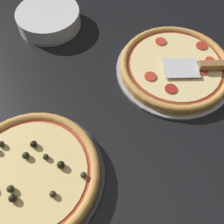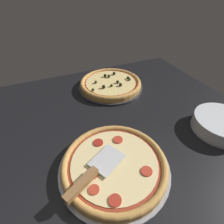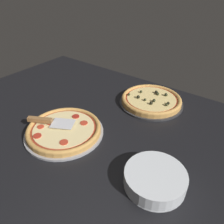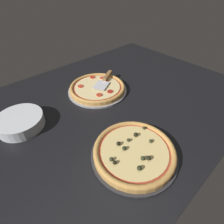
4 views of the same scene
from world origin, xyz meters
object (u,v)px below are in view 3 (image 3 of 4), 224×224
at_px(pizza_front, 64,129).
at_px(serving_spatula, 46,121).
at_px(pizza_back, 151,99).
at_px(plate_stack, 155,179).

distance_m(pizza_front, serving_spatula, 0.09).
height_order(pizza_front, serving_spatula, serving_spatula).
relative_size(pizza_front, serving_spatula, 1.55).
bearing_deg(pizza_back, pizza_front, -111.88).
bearing_deg(pizza_front, pizza_back, 68.12).
distance_m(pizza_front, pizza_back, 0.50).
relative_size(pizza_back, plate_stack, 1.53).
bearing_deg(serving_spatula, pizza_back, 60.64).
xyz_separation_m(pizza_front, plate_stack, (0.46, -0.00, 0.00)).
height_order(serving_spatula, plate_stack, serving_spatula).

